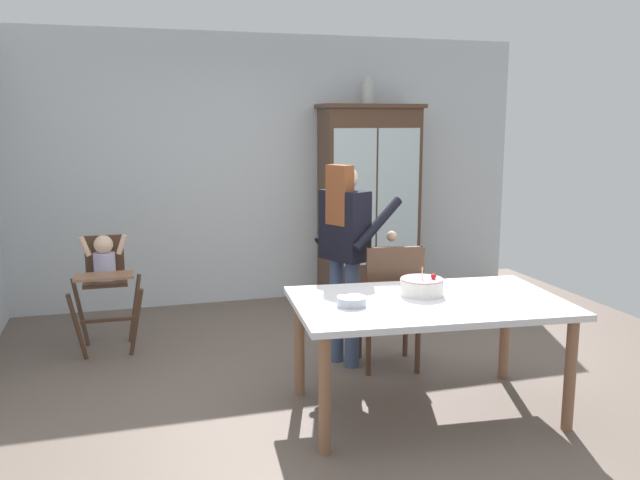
# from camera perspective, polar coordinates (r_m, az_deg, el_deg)

# --- Properties ---
(ground_plane) EXTENTS (6.24, 6.24, 0.00)m
(ground_plane) POSITION_cam_1_polar(r_m,az_deg,el_deg) (4.75, 3.57, -12.77)
(ground_plane) COLOR #66564C
(wall_back) EXTENTS (5.32, 0.06, 2.70)m
(wall_back) POSITION_cam_1_polar(r_m,az_deg,el_deg) (6.92, -3.91, 6.02)
(wall_back) COLOR silver
(wall_back) RESTS_ON ground_plane
(china_cabinet) EXTENTS (1.06, 0.48, 2.01)m
(china_cabinet) POSITION_cam_1_polar(r_m,az_deg,el_deg) (6.97, 4.21, 3.25)
(china_cabinet) COLOR #4C3323
(china_cabinet) RESTS_ON ground_plane
(ceramic_vase) EXTENTS (0.13, 0.13, 0.27)m
(ceramic_vase) POSITION_cam_1_polar(r_m,az_deg,el_deg) (6.92, 4.09, 12.48)
(ceramic_vase) COLOR #B2B7B2
(ceramic_vase) RESTS_ON china_cabinet
(high_chair_with_toddler) EXTENTS (0.58, 0.68, 0.95)m
(high_chair_with_toddler) POSITION_cam_1_polar(r_m,az_deg,el_deg) (5.62, -17.89, -2.59)
(high_chair_with_toddler) COLOR #4C3323
(high_chair_with_toddler) RESTS_ON ground_plane
(adult_person) EXTENTS (0.65, 0.64, 1.53)m
(adult_person) POSITION_cam_1_polar(r_m,az_deg,el_deg) (4.99, 2.18, 0.01)
(adult_person) COLOR #3D4C6B
(adult_person) RESTS_ON ground_plane
(dining_table) EXTENTS (1.77, 1.17, 0.74)m
(dining_table) POSITION_cam_1_polar(r_m,az_deg,el_deg) (4.28, 9.19, -6.11)
(dining_table) COLOR silver
(dining_table) RESTS_ON ground_plane
(birthday_cake) EXTENTS (0.28, 0.28, 0.19)m
(birthday_cake) POSITION_cam_1_polar(r_m,az_deg,el_deg) (4.36, 8.69, -3.94)
(birthday_cake) COLOR white
(birthday_cake) RESTS_ON dining_table
(serving_bowl) EXTENTS (0.18, 0.18, 0.05)m
(serving_bowl) POSITION_cam_1_polar(r_m,az_deg,el_deg) (4.07, 2.72, -5.24)
(serving_bowl) COLOR #B2BCC6
(serving_bowl) RESTS_ON dining_table
(dining_chair_far_side) EXTENTS (0.51, 0.51, 0.96)m
(dining_chair_far_side) POSITION_cam_1_polar(r_m,az_deg,el_deg) (4.97, 6.12, -4.97)
(dining_chair_far_side) COLOR #4C3323
(dining_chair_far_side) RESTS_ON ground_plane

